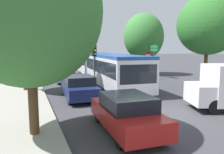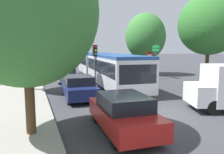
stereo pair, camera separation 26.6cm
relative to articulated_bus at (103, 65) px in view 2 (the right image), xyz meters
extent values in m
plane|color=#3D3D42|center=(-1.69, -11.39, -1.52)|extent=(200.00, 200.00, 0.00)
cube|color=#9E998E|center=(-7.35, 7.82, -1.45)|extent=(3.20, 48.43, 0.14)
cube|color=silver|center=(-0.33, -3.82, -0.16)|extent=(3.50, 10.10, 2.14)
cube|color=black|center=(-0.33, -3.82, 0.22)|extent=(3.48, 9.71, 0.94)
cube|color=#234C93|center=(-0.33, -3.82, 1.01)|extent=(3.50, 10.10, 0.21)
cube|color=silver|center=(0.47, 5.54, -0.16)|extent=(3.23, 6.98, 2.14)
cube|color=black|center=(0.47, 5.54, 0.22)|extent=(3.23, 6.72, 0.94)
cube|color=#234C93|center=(0.47, 5.54, 1.01)|extent=(3.23, 6.98, 0.21)
cylinder|color=black|center=(0.14, 1.64, -0.16)|extent=(2.05, 1.21, 1.97)
cube|color=black|center=(-0.75, -8.72, 0.09)|extent=(2.34, 0.30, 1.15)
cylinder|color=black|center=(0.52, -7.08, -1.00)|extent=(0.40, 1.07, 1.04)
cylinder|color=black|center=(-1.71, -6.89, -1.00)|extent=(0.40, 1.07, 1.04)
cylinder|color=black|center=(1.06, -0.75, -1.00)|extent=(0.40, 1.07, 1.04)
cylinder|color=black|center=(-1.17, -0.56, -1.00)|extent=(0.40, 1.07, 1.04)
cylinder|color=black|center=(1.59, 5.44, -1.00)|extent=(0.40, 1.07, 1.04)
cylinder|color=black|center=(-0.64, 5.63, -1.00)|extent=(0.40, 1.07, 1.04)
cube|color=teal|center=(-3.67, 27.04, -0.25)|extent=(3.32, 11.57, 1.99)
cube|color=black|center=(-3.67, 27.04, 0.10)|extent=(3.30, 11.00, 0.83)
cube|color=silver|center=(-3.67, 27.04, 0.84)|extent=(3.32, 11.57, 0.20)
cylinder|color=black|center=(-4.47, 30.87, -1.02)|extent=(0.37, 1.01, 0.99)
cylinder|color=black|center=(-2.34, 30.73, -1.02)|extent=(0.37, 1.01, 0.99)
cylinder|color=black|center=(-4.96, 23.70, -1.02)|extent=(0.37, 1.01, 0.99)
cylinder|color=black|center=(-2.84, 23.55, -1.02)|extent=(0.37, 1.01, 0.99)
cube|color=#B21E19|center=(-3.42, -12.72, -0.94)|extent=(1.93, 4.16, 0.66)
cube|color=black|center=(-3.43, -12.82, -0.35)|extent=(1.70, 2.21, 0.51)
cylinder|color=black|center=(-4.09, -11.38, -1.21)|extent=(0.24, 0.63, 0.62)
cylinder|color=black|center=(-2.63, -11.46, -1.21)|extent=(0.24, 0.63, 0.62)
cylinder|color=black|center=(-4.21, -13.99, -1.21)|extent=(0.24, 0.63, 0.62)
cylinder|color=black|center=(-2.76, -14.07, -1.21)|extent=(0.24, 0.63, 0.62)
cube|color=navy|center=(-3.86, -6.79, -0.92)|extent=(1.97, 4.25, 0.68)
cube|color=black|center=(-3.87, -6.89, -0.33)|extent=(1.73, 2.26, 0.52)
cylinder|color=black|center=(-4.54, -5.42, -1.20)|extent=(0.25, 0.65, 0.64)
cylinder|color=black|center=(-3.06, -5.49, -1.20)|extent=(0.25, 0.65, 0.64)
cylinder|color=black|center=(-4.67, -8.09, -1.20)|extent=(0.25, 0.65, 0.64)
cylinder|color=black|center=(-3.19, -8.16, -1.20)|extent=(0.25, 0.65, 0.64)
cube|color=#B7BABF|center=(-3.55, 0.37, -0.97)|extent=(1.83, 3.96, 0.63)
cube|color=black|center=(-3.55, 0.28, -0.41)|extent=(1.61, 2.11, 0.48)
cylinder|color=black|center=(-4.18, 1.65, -1.22)|extent=(0.23, 0.60, 0.59)
cylinder|color=black|center=(-2.80, 1.58, -1.22)|extent=(0.23, 0.60, 0.59)
cylinder|color=black|center=(-4.30, -0.83, -1.22)|extent=(0.23, 0.60, 0.59)
cylinder|color=black|center=(-2.92, -0.90, -1.22)|extent=(0.23, 0.60, 0.59)
cube|color=#236638|center=(-3.49, 6.17, -0.92)|extent=(1.99, 4.29, 0.68)
cube|color=black|center=(-3.49, 6.07, -0.32)|extent=(1.75, 2.28, 0.52)
cylinder|color=black|center=(-4.17, 7.55, -1.20)|extent=(0.25, 0.65, 0.64)
cylinder|color=black|center=(-2.67, 7.48, -1.20)|extent=(0.25, 0.65, 0.64)
cylinder|color=black|center=(-4.30, 4.86, -1.20)|extent=(0.25, 0.65, 0.64)
cylinder|color=black|center=(-2.81, 4.79, -1.20)|extent=(0.25, 0.65, 0.64)
cube|color=white|center=(-3.91, 12.57, -0.94)|extent=(1.93, 4.16, 0.66)
cube|color=black|center=(-3.92, 12.48, -0.35)|extent=(1.69, 2.21, 0.51)
cylinder|color=black|center=(-4.57, 13.91, -1.21)|extent=(0.24, 0.63, 0.62)
cylinder|color=black|center=(-3.12, 13.84, -1.21)|extent=(0.24, 0.63, 0.62)
cylinder|color=black|center=(-4.70, 11.31, -1.21)|extent=(0.24, 0.63, 0.62)
cylinder|color=black|center=(-3.25, 11.23, -1.21)|extent=(0.24, 0.63, 0.62)
cube|color=white|center=(1.25, -11.48, -0.68)|extent=(1.46, 2.09, 1.00)
cylinder|color=black|center=(1.35, -12.40, -1.16)|extent=(0.76, 0.46, 0.72)
cylinder|color=black|center=(1.89, -10.81, -1.16)|extent=(0.76, 0.46, 0.72)
cylinder|color=#56595E|center=(-1.71, -3.01, 0.18)|extent=(0.12, 0.12, 3.40)
cube|color=black|center=(-1.71, -3.01, 1.43)|extent=(0.37, 0.32, 0.90)
sphere|color=red|center=(-1.67, -3.15, 1.71)|extent=(0.18, 0.18, 0.18)
sphere|color=#EAAD14|center=(-1.67, -3.15, 1.43)|extent=(0.18, 0.18, 0.18)
sphere|color=green|center=(-1.67, -3.15, 1.15)|extent=(0.18, 0.18, 0.18)
cylinder|color=#56595E|center=(4.44, -1.07, -0.32)|extent=(0.08, 0.08, 2.40)
cylinder|color=red|center=(4.44, -1.07, 0.95)|extent=(0.70, 0.03, 0.70)
cube|color=white|center=(4.44, -1.09, 0.95)|extent=(0.50, 0.04, 0.14)
cylinder|color=#56595E|center=(5.61, -0.32, 0.28)|extent=(0.10, 0.10, 3.60)
cube|color=#197A38|center=(5.61, -0.32, 1.78)|extent=(0.07, 1.40, 0.28)
cube|color=#197A38|center=(5.61, -0.32, 1.44)|extent=(0.07, 1.40, 0.28)
cylinder|color=#51381E|center=(-6.68, -12.09, -0.30)|extent=(0.33, 0.33, 2.44)
ellipsoid|color=#3D7F38|center=(-6.68, -12.09, 2.83)|extent=(4.88, 4.88, 5.10)
ellipsoid|color=#286623|center=(-6.53, -11.52, 2.06)|extent=(2.93, 2.93, 2.81)
cylinder|color=#51381E|center=(-6.94, -3.20, 0.27)|extent=(0.35, 0.35, 3.59)
ellipsoid|color=#33752D|center=(-6.94, -3.20, 3.74)|extent=(4.09, 4.09, 4.46)
cylinder|color=#51381E|center=(-6.61, 7.17, 0.08)|extent=(0.36, 0.36, 3.20)
ellipsoid|color=#3D7F38|center=(-6.61, 7.17, 3.41)|extent=(4.13, 4.13, 4.59)
cylinder|color=#51381E|center=(-6.55, 17.61, 0.13)|extent=(0.24, 0.24, 3.30)
ellipsoid|color=#1E561E|center=(-6.55, 17.61, 3.22)|extent=(3.34, 3.34, 3.82)
ellipsoid|color=#33752D|center=(-6.61, 17.81, 2.64)|extent=(2.00, 2.00, 2.10)
cylinder|color=#51381E|center=(6.09, -6.91, 0.07)|extent=(0.26, 0.26, 3.19)
ellipsoid|color=#33752D|center=(6.09, -6.91, 3.38)|extent=(4.59, 4.59, 4.56)
ellipsoid|color=#33752D|center=(6.50, -7.23, 2.69)|extent=(2.75, 2.75, 2.51)
cylinder|color=#51381E|center=(6.17, 2.94, -0.29)|extent=(0.39, 0.39, 2.46)
ellipsoid|color=#3D7F38|center=(6.17, 2.94, 2.98)|extent=(4.72, 4.72, 5.44)
camera|label=1|loc=(-6.84, -19.94, 1.59)|focal=35.00mm
camera|label=2|loc=(-6.59, -20.03, 1.59)|focal=35.00mm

